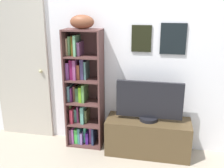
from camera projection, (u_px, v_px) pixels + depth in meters
back_wall at (139, 52)px, 3.10m from camera, size 4.80×0.08×2.45m
bookshelf at (82, 93)px, 3.25m from camera, size 0.46×0.27×1.50m
football at (82, 22)px, 2.96m from camera, size 0.29×0.17×0.16m
tv_stand at (148, 137)px, 3.15m from camera, size 1.01×0.39×0.44m
television at (149, 102)px, 3.02m from camera, size 0.78×0.22×0.48m
door at (22, 67)px, 3.41m from camera, size 0.76×0.09×1.97m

